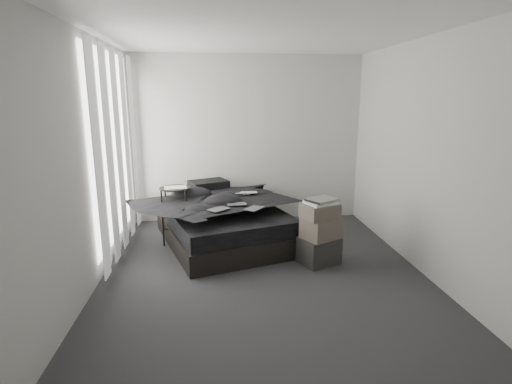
{
  "coord_description": "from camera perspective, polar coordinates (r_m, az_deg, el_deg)",
  "views": [
    {
      "loc": [
        -0.51,
        -4.22,
        1.95
      ],
      "look_at": [
        0.0,
        0.8,
        0.75
      ],
      "focal_mm": 28.0,
      "sensor_mm": 36.0,
      "label": 1
    }
  ],
  "objects": [
    {
      "name": "floor",
      "position": [
        4.68,
        1.01,
        -11.26
      ],
      "size": [
        3.6,
        4.2,
        0.01
      ],
      "primitive_type": "cube",
      "color": "#2E2D30",
      "rests_on": "ground"
    },
    {
      "name": "ceiling",
      "position": [
        4.3,
        1.16,
        22.05
      ],
      "size": [
        3.6,
        4.2,
        0.01
      ],
      "primitive_type": "cube",
      "color": "white",
      "rests_on": "ground"
    },
    {
      "name": "wall_back",
      "position": [
        6.38,
        -1.19,
        7.52
      ],
      "size": [
        3.6,
        0.01,
        2.6
      ],
      "primitive_type": "cube",
      "color": "beige",
      "rests_on": "ground"
    },
    {
      "name": "wall_front",
      "position": [
        2.28,
        7.4,
        -3.32
      ],
      "size": [
        3.6,
        0.01,
        2.6
      ],
      "primitive_type": "cube",
      "color": "beige",
      "rests_on": "ground"
    },
    {
      "name": "wall_left",
      "position": [
        4.46,
        -22.58,
        3.97
      ],
      "size": [
        0.01,
        4.2,
        2.6
      ],
      "primitive_type": "cube",
      "color": "beige",
      "rests_on": "ground"
    },
    {
      "name": "wall_right",
      "position": [
        4.86,
        22.74,
        4.64
      ],
      "size": [
        0.01,
        4.2,
        2.6
      ],
      "primitive_type": "cube",
      "color": "beige",
      "rests_on": "ground"
    },
    {
      "name": "window_left",
      "position": [
        5.31,
        -19.7,
        6.11
      ],
      "size": [
        0.02,
        2.0,
        2.3
      ],
      "primitive_type": "cube",
      "color": "white",
      "rests_on": "wall_left"
    },
    {
      "name": "curtain_left",
      "position": [
        5.31,
        -19.12,
        5.38
      ],
      "size": [
        0.06,
        2.12,
        2.48
      ],
      "primitive_type": "cube",
      "color": "white",
      "rests_on": "wall_left"
    },
    {
      "name": "bed",
      "position": [
        5.55,
        -4.6,
        -5.81
      ],
      "size": [
        1.99,
        2.3,
        0.26
      ],
      "primitive_type": "cube",
      "rotation": [
        0.0,
        0.0,
        0.31
      ],
      "color": "black",
      "rests_on": "floor"
    },
    {
      "name": "mattress",
      "position": [
        5.48,
        -4.65,
        -3.48
      ],
      "size": [
        1.92,
        2.23,
        0.21
      ],
      "primitive_type": "cube",
      "rotation": [
        0.0,
        0.0,
        0.31
      ],
      "color": "black",
      "rests_on": "bed"
    },
    {
      "name": "duvet",
      "position": [
        5.37,
        -4.53,
        -1.4
      ],
      "size": [
        1.87,
        2.02,
        0.23
      ],
      "primitive_type": "imported",
      "rotation": [
        0.0,
        0.0,
        0.31
      ],
      "color": "black",
      "rests_on": "mattress"
    },
    {
      "name": "pillow_lower",
      "position": [
        6.11,
        -7.41,
        -0.11
      ],
      "size": [
        0.68,
        0.56,
        0.13
      ],
      "primitive_type": "cube",
      "rotation": [
        0.0,
        0.0,
        0.31
      ],
      "color": "black",
      "rests_on": "mattress"
    },
    {
      "name": "pillow_upper",
      "position": [
        6.09,
        -6.8,
        1.07
      ],
      "size": [
        0.65,
        0.57,
        0.12
      ],
      "primitive_type": "cube",
      "rotation": [
        0.0,
        0.0,
        0.42
      ],
      "color": "black",
      "rests_on": "pillow_lower"
    },
    {
      "name": "laptop",
      "position": [
        5.55,
        -1.38,
        0.45
      ],
      "size": [
        0.31,
        0.2,
        0.02
      ],
      "primitive_type": "imported",
      "rotation": [
        0.0,
        0.0,
        -0.0
      ],
      "color": "silver",
      "rests_on": "duvet"
    },
    {
      "name": "comic_a",
      "position": [
        4.84,
        -5.35,
        -1.65
      ],
      "size": [
        0.29,
        0.28,
        0.01
      ],
      "primitive_type": "cube",
      "rotation": [
        0.0,
        0.0,
        0.7
      ],
      "color": "black",
      "rests_on": "duvet"
    },
    {
      "name": "comic_b",
      "position": [
        5.06,
        -2.82,
        -0.88
      ],
      "size": [
        0.26,
        0.18,
        0.01
      ],
      "primitive_type": "cube",
      "rotation": [
        0.0,
        0.0,
        0.1
      ],
      "color": "black",
      "rests_on": "duvet"
    },
    {
      "name": "comic_c",
      "position": [
        4.85,
        -0.27,
        -1.43
      ],
      "size": [
        0.28,
        0.29,
        0.01
      ],
      "primitive_type": "cube",
      "rotation": [
        0.0,
        0.0,
        0.92
      ],
      "color": "black",
      "rests_on": "duvet"
    },
    {
      "name": "side_stand",
      "position": [
        5.57,
        -11.35,
        -3.26
      ],
      "size": [
        0.43,
        0.43,
        0.76
      ],
      "primitive_type": "cylinder",
      "rotation": [
        0.0,
        0.0,
        -0.03
      ],
      "color": "black",
      "rests_on": "floor"
    },
    {
      "name": "papers",
      "position": [
        5.46,
        -11.43,
        0.61
      ],
      "size": [
        0.32,
        0.26,
        0.02
      ],
      "primitive_type": "cube",
      "rotation": [
        0.0,
        0.0,
        0.14
      ],
      "color": "white",
      "rests_on": "side_stand"
    },
    {
      "name": "floor_books",
      "position": [
        5.31,
        -10.45,
        -7.52
      ],
      "size": [
        0.19,
        0.24,
        0.15
      ],
      "primitive_type": "cube",
      "rotation": [
        0.0,
        0.0,
        -0.17
      ],
      "color": "black",
      "rests_on": "floor"
    },
    {
      "name": "box_lower",
      "position": [
        4.89,
        8.98,
        -8.25
      ],
      "size": [
        0.54,
        0.49,
        0.32
      ],
      "primitive_type": "cube",
      "rotation": [
        0.0,
        0.0,
        0.43
      ],
      "color": "black",
      "rests_on": "floor"
    },
    {
      "name": "box_mid",
      "position": [
        4.79,
        9.26,
        -5.09
      ],
      "size": [
        0.51,
        0.48,
        0.25
      ],
      "primitive_type": "cube",
      "rotation": [
        0.0,
        0.0,
        0.5
      ],
      "color": "#574D45",
      "rests_on": "box_lower"
    },
    {
      "name": "box_upper",
      "position": [
        4.73,
        9.11,
        -2.69
      ],
      "size": [
        0.48,
        0.44,
        0.17
      ],
      "primitive_type": "cube",
      "rotation": [
        0.0,
        0.0,
        0.38
      ],
      "color": "#574D45",
      "rests_on": "box_mid"
    },
    {
      "name": "art_book_white",
      "position": [
        4.71,
        9.24,
        -1.48
      ],
      "size": [
        0.41,
        0.38,
        0.03
      ],
      "primitive_type": "cube",
      "rotation": [
        0.0,
        0.0,
        0.43
      ],
      "color": "silver",
      "rests_on": "box_upper"
    },
    {
      "name": "art_book_snake",
      "position": [
        4.7,
        9.42,
        -1.11
      ],
      "size": [
        0.41,
        0.39,
        0.03
      ],
      "primitive_type": "cube",
      "rotation": [
        0.0,
        0.0,
        0.53
      ],
      "color": "silver",
      "rests_on": "art_book_white"
    }
  ]
}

